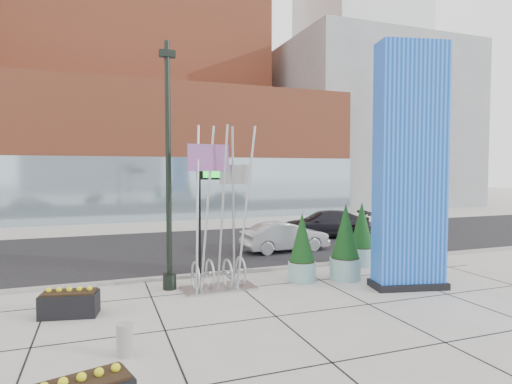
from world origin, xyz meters
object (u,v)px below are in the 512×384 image
object	(u,v)px
concrete_bollard	(125,340)
overhead_street_sign	(219,182)
blue_pylon	(410,171)
lamp_post	(169,189)
public_art_sculpture	(219,246)
car_silver_mid	(285,237)

from	to	relation	value
concrete_bollard	overhead_street_sign	size ratio (longest dim) A/B	0.17
blue_pylon	lamp_post	distance (m)	8.10
lamp_post	overhead_street_sign	distance (m)	2.02
overhead_street_sign	lamp_post	bearing A→B (deg)	-141.53
lamp_post	concrete_bollard	bearing A→B (deg)	-109.38
blue_pylon	concrete_bollard	bearing A→B (deg)	-154.05
concrete_bollard	overhead_street_sign	bearing A→B (deg)	56.85
lamp_post	public_art_sculpture	xyz separation A→B (m)	(1.57, -0.55, -1.92)
lamp_post	public_art_sculpture	world-z (taller)	lamp_post
blue_pylon	concrete_bollard	xyz separation A→B (m)	(-9.36, -2.25, -3.62)
overhead_street_sign	car_silver_mid	distance (m)	6.71
concrete_bollard	overhead_street_sign	distance (m)	7.33
public_art_sculpture	overhead_street_sign	bearing A→B (deg)	72.97
concrete_bollard	overhead_street_sign	world-z (taller)	overhead_street_sign
lamp_post	public_art_sculpture	bearing A→B (deg)	-19.42
public_art_sculpture	overhead_street_sign	xyz separation A→B (m)	(0.32, 1.22, 2.11)
overhead_street_sign	car_silver_mid	xyz separation A→B (m)	(4.48, 4.11, -2.85)
lamp_post	public_art_sculpture	size ratio (longest dim) A/B	1.49
concrete_bollard	car_silver_mid	bearing A→B (deg)	49.99
concrete_bollard	overhead_street_sign	xyz separation A→B (m)	(3.61, 5.52, 3.21)
concrete_bollard	lamp_post	bearing A→B (deg)	70.62
lamp_post	public_art_sculpture	distance (m)	2.54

